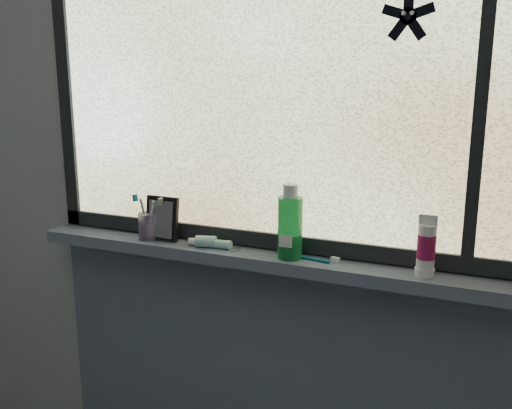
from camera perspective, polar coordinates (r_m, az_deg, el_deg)
The scene contains 14 objects.
wall_back at distance 1.81m, azimuth 1.62°, elevation 2.76°, with size 3.00×0.01×2.50m, color #9EA3A8.
windowsill at distance 1.81m, azimuth 0.69°, elevation -5.47°, with size 1.62×0.14×0.04m, color slate.
sill_apron at distance 2.07m, azimuth 1.29°, elevation -18.48°, with size 1.62×0.02×0.98m, color slate.
window_pane at distance 1.76m, azimuth 1.39°, elevation 11.64°, with size 1.50×0.01×1.00m, color silver.
frame_bottom at distance 1.83m, azimuth 1.26°, elevation -3.54°, with size 1.60×0.03×0.05m, color black.
frame_left at distance 2.17m, azimuth -18.44°, elevation 11.26°, with size 0.05×0.03×1.10m, color black.
frame_mullion at distance 1.63m, azimuth 21.67°, elevation 10.63°, with size 0.04×0.03×1.00m, color black.
starfish_sticker at distance 1.65m, azimuth 14.96°, elevation 17.74°, with size 0.15×0.02×0.15m, color black, non-canonical shape.
vanity_mirror at distance 1.94m, azimuth -9.37°, elevation -1.38°, with size 0.12×0.06×0.15m, color black.
toothpaste_tube at distance 1.85m, azimuth -4.40°, elevation -3.79°, with size 0.21×0.04×0.04m, color white, non-canonical shape.
toothbrush_cup at distance 1.97m, azimuth -10.70°, elevation -2.12°, with size 0.07×0.07×0.09m, color #B69ED2.
toothbrush_lying at distance 1.75m, azimuth 4.78°, elevation -5.21°, with size 0.21×0.02×0.01m, color #0D5D75, non-canonical shape.
mouthwash_bottle at distance 1.72m, azimuth 3.44°, elevation -1.71°, with size 0.08×0.08×0.19m, color green.
cream_tube at distance 1.64m, azimuth 16.69°, elevation -3.78°, with size 0.05×0.05×0.13m, color silver.
Camera 1 is at (0.65, -0.35, 1.57)m, focal length 40.00 mm.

